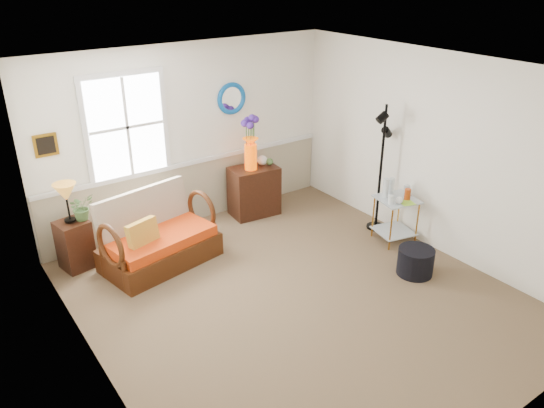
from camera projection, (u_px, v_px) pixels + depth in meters
floor at (296, 296)px, 6.19m from camera, size 4.50×5.00×0.01m
ceiling at (301, 71)px, 5.10m from camera, size 4.50×5.00×0.01m
walls at (298, 195)px, 5.65m from camera, size 4.51×5.01×2.60m
wainscot at (194, 192)px, 7.84m from camera, size 4.46×0.02×0.90m
chair_rail at (192, 162)px, 7.63m from camera, size 4.46×0.04×0.06m
window at (127, 127)px, 6.88m from camera, size 1.14×0.06×1.44m
picture at (46, 145)px, 6.37m from camera, size 0.28×0.03×0.28m
mirror at (231, 98)px, 7.66m from camera, size 0.47×0.07×0.47m
loveseat at (159, 231)px, 6.69m from camera, size 1.55×1.06×0.93m
throw_pillow at (143, 237)px, 6.44m from camera, size 0.42×0.22×0.41m
lamp_stand at (75, 245)px, 6.66m from camera, size 0.42×0.42×0.64m
table_lamp at (67, 203)px, 6.42m from camera, size 0.32×0.32×0.51m
potted_plant at (82, 210)px, 6.54m from camera, size 0.38×0.40×0.26m
cabinet at (254, 191)px, 8.05m from camera, size 0.75×0.53×0.76m
flower_vase at (250, 143)px, 7.68m from camera, size 0.26×0.26×0.80m
side_table at (395, 220)px, 7.30m from camera, size 0.60×0.60×0.64m
tabletop_items at (399, 190)px, 7.10m from camera, size 0.56×0.56×0.27m
floor_lamp at (381, 169)px, 7.39m from camera, size 0.31×0.31×1.84m
ottoman at (415, 261)px, 6.57m from camera, size 0.56×0.56×0.34m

